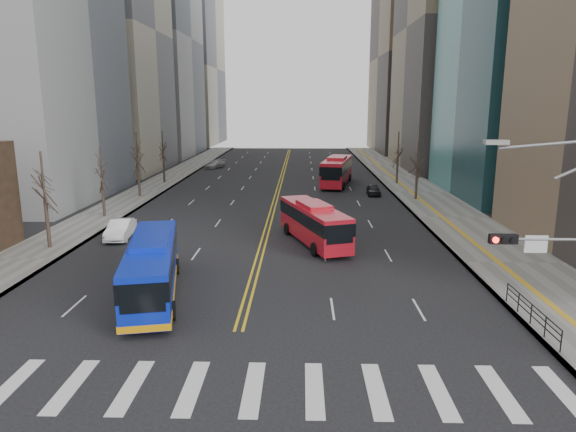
{
  "coord_description": "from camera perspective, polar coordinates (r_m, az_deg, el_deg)",
  "views": [
    {
      "loc": [
        3.02,
        -17.84,
        10.72
      ],
      "look_at": [
        2.26,
        9.93,
        4.64
      ],
      "focal_mm": 32.0,
      "sensor_mm": 36.0,
      "label": 1
    }
  ],
  "objects": [
    {
      "name": "crosswalk",
      "position": [
        21.03,
        -7.28,
        -18.41
      ],
      "size": [
        26.7,
        4.0,
        0.01
      ],
      "color": "silver",
      "rests_on": "ground"
    },
    {
      "name": "car_dark_mid",
      "position": [
        62.54,
        9.47,
        2.89
      ],
      "size": [
        1.59,
        3.76,
        1.27
      ],
      "primitive_type": "imported",
      "rotation": [
        0.0,
        0.0,
        -0.02
      ],
      "color": "black",
      "rests_on": "ground"
    },
    {
      "name": "ground",
      "position": [
        21.03,
        -7.28,
        -18.42
      ],
      "size": [
        220.0,
        220.0,
        0.0
      ],
      "primitive_type": "plane",
      "color": "black"
    },
    {
      "name": "centerline",
      "position": [
        73.68,
        -0.81,
        3.97
      ],
      "size": [
        0.55,
        100.0,
        0.01
      ],
      "color": "gold",
      "rests_on": "ground"
    },
    {
      "name": "red_bus_near",
      "position": [
        39.97,
        2.9,
        -0.55
      ],
      "size": [
        5.59,
        10.42,
        3.26
      ],
      "color": "red",
      "rests_on": "ground"
    },
    {
      "name": "car_silver",
      "position": [
        89.07,
        -8.1,
        5.73
      ],
      "size": [
        3.43,
        4.97,
        1.34
      ],
      "primitive_type": "imported",
      "rotation": [
        0.0,
        0.0,
        -0.38
      ],
      "color": "#AFAEB4",
      "rests_on": "ground"
    },
    {
      "name": "car_dark_far",
      "position": [
        89.04,
        5.03,
        5.74
      ],
      "size": [
        3.22,
        4.53,
        1.15
      ],
      "primitive_type": "imported",
      "rotation": [
        0.0,
        0.0,
        -0.36
      ],
      "color": "black",
      "rests_on": "ground"
    },
    {
      "name": "blue_bus",
      "position": [
        30.13,
        -14.88,
        -5.37
      ],
      "size": [
        4.83,
        11.84,
        3.38
      ],
      "color": "#0C24BD",
      "rests_on": "ground"
    },
    {
      "name": "sidewalk_left",
      "position": [
        66.65,
        -15.51,
        2.69
      ],
      "size": [
        5.0,
        130.0,
        0.15
      ],
      "primitive_type": "cube",
      "color": "slate",
      "rests_on": "ground"
    },
    {
      "name": "pedestrian_railing",
      "position": [
        28.17,
        25.42,
        -9.49
      ],
      "size": [
        0.06,
        6.06,
        1.02
      ],
      "color": "black",
      "rests_on": "sidewalk_right"
    },
    {
      "name": "car_white",
      "position": [
        43.83,
        -18.12,
        -1.4
      ],
      "size": [
        2.08,
        4.84,
        1.55
      ],
      "primitive_type": "imported",
      "rotation": [
        0.0,
        0.0,
        0.09
      ],
      "color": "white",
      "rests_on": "ground"
    },
    {
      "name": "street_trees",
      "position": [
        53.69,
        -9.45,
        5.92
      ],
      "size": [
        35.2,
        47.2,
        7.6
      ],
      "color": "#2E221C",
      "rests_on": "ground"
    },
    {
      "name": "red_bus_far",
      "position": [
        69.63,
        5.45,
        5.2
      ],
      "size": [
        5.14,
        12.55,
        3.85
      ],
      "color": "red",
      "rests_on": "ground"
    },
    {
      "name": "sidewalk_right",
      "position": [
        65.36,
        14.35,
        2.57
      ],
      "size": [
        7.0,
        130.0,
        0.15
      ],
      "primitive_type": "cube",
      "color": "slate",
      "rests_on": "ground"
    },
    {
      "name": "office_towers",
      "position": [
        87.4,
        -0.38,
        21.02
      ],
      "size": [
        83.0,
        134.0,
        58.0
      ],
      "color": "gray",
      "rests_on": "ground"
    },
    {
      "name": "signal_mast",
      "position": [
        23.31,
        29.03,
        -3.82
      ],
      "size": [
        5.37,
        0.37,
        9.39
      ],
      "color": "gray",
      "rests_on": "ground"
    }
  ]
}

